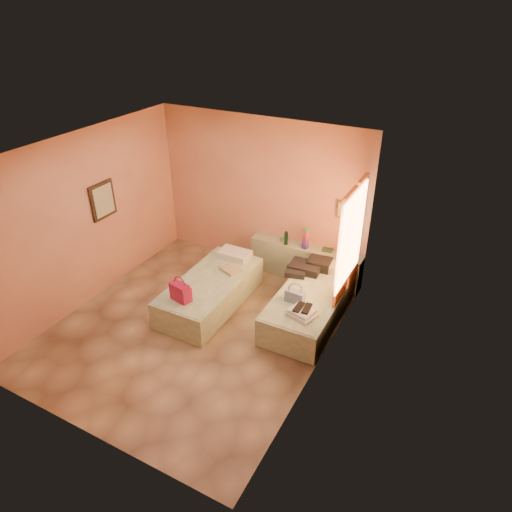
{
  "coord_description": "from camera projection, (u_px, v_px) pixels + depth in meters",
  "views": [
    {
      "loc": [
        3.47,
        -4.53,
        4.59
      ],
      "look_at": [
        0.63,
        0.85,
        1.02
      ],
      "focal_mm": 32.0,
      "sensor_mm": 36.0,
      "label": 1
    }
  ],
  "objects": [
    {
      "name": "rainbow_box",
      "position": [
        306.0,
        238.0,
        7.92
      ],
      "size": [
        0.11,
        0.11,
        0.4
      ],
      "primitive_type": "cube",
      "rotation": [
        0.0,
        0.0,
        -0.24
      ],
      "color": "#B0153F",
      "rests_on": "headboard_ledge"
    },
    {
      "name": "green_book",
      "position": [
        327.0,
        250.0,
        7.94
      ],
      "size": [
        0.2,
        0.15,
        0.03
      ],
      "primitive_type": "cube",
      "rotation": [
        0.0,
        0.0,
        0.12
      ],
      "color": "#234228",
      "rests_on": "headboard_ledge"
    },
    {
      "name": "sandal_pair",
      "position": [
        303.0,
        308.0,
        6.57
      ],
      "size": [
        0.2,
        0.26,
        0.03
      ],
      "primitive_type": "cube",
      "rotation": [
        0.0,
        0.0,
        -0.01
      ],
      "color": "black",
      "rests_on": "towel_stack"
    },
    {
      "name": "small_dish",
      "position": [
        283.0,
        239.0,
        8.29
      ],
      "size": [
        0.11,
        0.11,
        0.03
      ],
      "primitive_type": "cylinder",
      "rotation": [
        0.0,
        0.0,
        0.02
      ],
      "color": "#4E9060",
      "rests_on": "headboard_ledge"
    },
    {
      "name": "clothes_pile",
      "position": [
        308.0,
        267.0,
        7.61
      ],
      "size": [
        0.61,
        0.61,
        0.17
      ],
      "primitive_type": "cube",
      "rotation": [
        0.0,
        0.0,
        0.1
      ],
      "color": "black",
      "rests_on": "bed_right"
    },
    {
      "name": "water_bottle",
      "position": [
        286.0,
        238.0,
        8.08
      ],
      "size": [
        0.08,
        0.08,
        0.25
      ],
      "primitive_type": "cylinder",
      "rotation": [
        0.0,
        0.0,
        0.15
      ],
      "color": "#133521",
      "rests_on": "headboard_ledge"
    },
    {
      "name": "khaki_garment",
      "position": [
        231.0,
        269.0,
        7.65
      ],
      "size": [
        0.39,
        0.35,
        0.05
      ],
      "primitive_type": "cube",
      "rotation": [
        0.0,
        0.0,
        -0.34
      ],
      "color": "tan",
      "rests_on": "bed_left"
    },
    {
      "name": "headboard_ledge",
      "position": [
        305.0,
        263.0,
        8.22
      ],
      "size": [
        2.05,
        0.3,
        0.65
      ],
      "primitive_type": "cube",
      "color": "#A2B090",
      "rests_on": "ground"
    },
    {
      "name": "blue_handbag",
      "position": [
        295.0,
        296.0,
        6.86
      ],
      "size": [
        0.3,
        0.14,
        0.19
      ],
      "primitive_type": "cube",
      "rotation": [
        0.0,
        0.0,
        -0.03
      ],
      "color": "#3F5F97",
      "rests_on": "bed_right"
    },
    {
      "name": "ground",
      "position": [
        195.0,
        327.0,
        7.17
      ],
      "size": [
        4.5,
        4.5,
        0.0
      ],
      "primitive_type": "plane",
      "color": "tan",
      "rests_on": "ground"
    },
    {
      "name": "room_walls",
      "position": [
        221.0,
        212.0,
        6.62
      ],
      "size": [
        4.02,
        4.51,
        2.81
      ],
      "color": "tan",
      "rests_on": "ground"
    },
    {
      "name": "flower_vase",
      "position": [
        349.0,
        249.0,
        7.72
      ],
      "size": [
        0.23,
        0.23,
        0.27
      ],
      "primitive_type": "cube",
      "rotation": [
        0.0,
        0.0,
        -0.09
      ],
      "color": "silver",
      "rests_on": "headboard_ledge"
    },
    {
      "name": "towel_stack",
      "position": [
        303.0,
        314.0,
        6.56
      ],
      "size": [
        0.42,
        0.39,
        0.1
      ],
      "primitive_type": "cube",
      "rotation": [
        0.0,
        0.0,
        -0.29
      ],
      "color": "silver",
      "rests_on": "bed_right"
    },
    {
      "name": "magenta_handbag",
      "position": [
        181.0,
        292.0,
        6.87
      ],
      "size": [
        0.35,
        0.24,
        0.3
      ],
      "primitive_type": "cube",
      "rotation": [
        0.0,
        0.0,
        -0.2
      ],
      "color": "#B0153F",
      "rests_on": "bed_left"
    },
    {
      "name": "bed_left",
      "position": [
        211.0,
        292.0,
        7.56
      ],
      "size": [
        0.92,
        2.01,
        0.5
      ],
      "primitive_type": "cube",
      "rotation": [
        0.0,
        0.0,
        0.01
      ],
      "color": "beige",
      "rests_on": "ground"
    },
    {
      "name": "bed_right",
      "position": [
        310.0,
        305.0,
        7.24
      ],
      "size": [
        0.92,
        2.01,
        0.5
      ],
      "primitive_type": "cube",
      "rotation": [
        0.0,
        0.0,
        0.01
      ],
      "color": "beige",
      "rests_on": "ground"
    }
  ]
}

